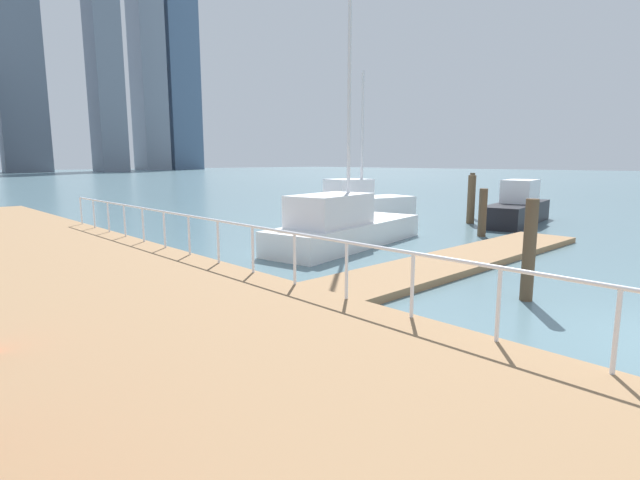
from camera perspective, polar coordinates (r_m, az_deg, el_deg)
ground_plane at (r=23.13m, az=-19.30°, el=1.67°), size 300.00×300.00×0.00m
floating_dock at (r=14.26m, az=16.06°, el=-2.34°), size 12.47×2.00×0.18m
boardwalk_railing at (r=10.27m, az=-5.65°, el=-0.05°), size 0.06×24.61×1.08m
dock_piling_0 at (r=25.92m, az=17.50°, el=5.07°), size 0.25×0.25×2.28m
dock_piling_1 at (r=10.83m, az=23.52°, el=-1.14°), size 0.26×0.26×2.13m
dock_piling_2 at (r=23.47m, az=17.46°, el=4.61°), size 0.35×0.35×2.23m
dock_piling_3 at (r=14.89m, az=0.59°, el=1.60°), size 0.25×0.25×1.75m
dock_piling_4 at (r=19.53m, az=18.69°, el=3.09°), size 0.31×0.31×1.84m
moored_boat_0 at (r=21.64m, az=4.68°, el=3.84°), size 5.26×2.63×6.70m
moored_boat_1 at (r=24.14m, az=22.35°, el=3.50°), size 6.26×2.69×2.02m
moored_boat_2 at (r=16.31m, az=2.73°, el=1.63°), size 7.27×3.29×8.52m
skyline_tower_5 at (r=147.05m, az=-24.61°, el=24.14°), size 6.99×9.26×84.65m
skyline_tower_6 at (r=167.82m, az=-19.94°, el=21.70°), size 8.41×12.56×80.41m
skyline_tower_7 at (r=170.54m, az=-16.18°, el=18.24°), size 10.60×8.89×60.36m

